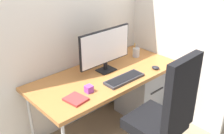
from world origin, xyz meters
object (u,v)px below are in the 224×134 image
(office_chair, at_px, (165,114))
(pen_holder, at_px, (136,52))
(keyboard, at_px, (124,79))
(desk_clamp_accessory, at_px, (89,89))
(notebook, at_px, (76,99))
(filing_cabinet, at_px, (140,91))
(coffee_mug, at_px, (85,64))
(monitor, at_px, (105,48))
(mouse, at_px, (156,68))

(office_chair, bearing_deg, pen_holder, 57.56)
(keyboard, distance_m, desk_clamp_accessory, 0.40)
(keyboard, relative_size, notebook, 2.36)
(filing_cabinet, distance_m, coffee_mug, 0.82)
(pen_holder, xyz_separation_m, notebook, (-1.08, -0.28, -0.04))
(keyboard, bearing_deg, filing_cabinet, 22.34)
(office_chair, distance_m, pen_holder, 1.00)
(monitor, xyz_separation_m, pen_holder, (0.50, 0.02, -0.20))
(keyboard, height_order, pen_holder, pen_holder)
(mouse, bearing_deg, notebook, 159.87)
(pen_holder, height_order, notebook, pen_holder)
(mouse, xyz_separation_m, pen_holder, (0.10, 0.37, 0.04))
(pen_holder, relative_size, coffee_mug, 1.55)
(office_chair, height_order, desk_clamp_accessory, office_chair)
(filing_cabinet, distance_m, mouse, 0.53)
(mouse, bearing_deg, monitor, 124.56)
(office_chair, relative_size, filing_cabinet, 2.01)
(desk_clamp_accessory, bearing_deg, pen_holder, 15.49)
(pen_holder, bearing_deg, notebook, -165.44)
(mouse, relative_size, notebook, 0.48)
(notebook, height_order, desk_clamp_accessory, desk_clamp_accessory)
(notebook, bearing_deg, filing_cabinet, 1.37)
(keyboard, relative_size, coffee_mug, 3.98)
(pen_holder, bearing_deg, monitor, -177.35)
(office_chair, relative_size, mouse, 13.45)
(desk_clamp_accessory, bearing_deg, keyboard, -8.75)
(office_chair, bearing_deg, coffee_mug, 95.39)
(office_chair, relative_size, keyboard, 2.74)
(notebook, bearing_deg, pen_holder, 6.69)
(office_chair, bearing_deg, monitor, 88.12)
(desk_clamp_accessory, bearing_deg, office_chair, -56.86)
(coffee_mug, height_order, desk_clamp_accessory, coffee_mug)
(filing_cabinet, height_order, pen_holder, pen_holder)
(mouse, xyz_separation_m, desk_clamp_accessory, (-0.81, 0.12, 0.01))
(monitor, bearing_deg, desk_clamp_accessory, -150.62)
(pen_holder, bearing_deg, keyboard, -148.70)
(mouse, distance_m, coffee_mug, 0.76)
(office_chair, height_order, keyboard, office_chair)
(filing_cabinet, relative_size, notebook, 3.21)
(mouse, bearing_deg, keyboard, 157.29)
(filing_cabinet, xyz_separation_m, desk_clamp_accessory, (-0.90, -0.15, 0.46))
(pen_holder, bearing_deg, desk_clamp_accessory, -164.51)
(filing_cabinet, bearing_deg, keyboard, -157.66)
(pen_holder, relative_size, desk_clamp_accessory, 2.55)
(coffee_mug, bearing_deg, desk_clamp_accessory, -123.87)
(keyboard, height_order, desk_clamp_accessory, desk_clamp_accessory)
(filing_cabinet, bearing_deg, pen_holder, 83.05)
(monitor, relative_size, keyboard, 1.50)
(mouse, bearing_deg, filing_cabinet, 57.22)
(filing_cabinet, relative_size, mouse, 6.68)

